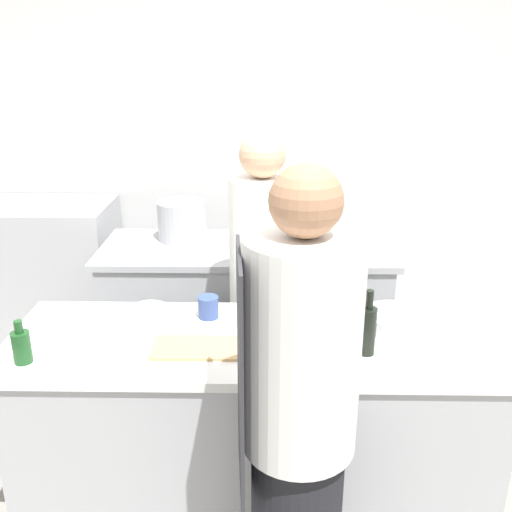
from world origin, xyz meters
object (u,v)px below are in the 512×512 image
(chef_at_stove, at_px, (263,292))
(bowl_mixing_large, at_px, (149,313))
(bottle_olive_oil, at_px, (367,329))
(bowl_prep_small, at_px, (394,320))
(oven_range, at_px, (54,271))
(stockpot, at_px, (182,220))
(chef_at_prep_near, at_px, (298,425))
(bottle_wine, at_px, (267,293))
(cup, at_px, (208,307))
(bottle_vinegar, at_px, (22,346))
(bottle_cooking_oil, at_px, (305,344))

(chef_at_stove, relative_size, bowl_mixing_large, 9.49)
(bottle_olive_oil, bearing_deg, bowl_prep_small, 55.17)
(oven_range, xyz_separation_m, stockpot, (1.05, -0.42, 0.52))
(chef_at_prep_near, bearing_deg, bottle_wine, 2.69)
(bowl_mixing_large, relative_size, stockpot, 0.57)
(chef_at_stove, relative_size, bottle_olive_oil, 6.07)
(stockpot, bearing_deg, cup, -76.39)
(bottle_olive_oil, distance_m, stockpot, 1.74)
(bottle_vinegar, relative_size, bottle_wine, 0.76)
(bowl_prep_small, bearing_deg, bottle_olive_oil, -124.83)
(chef_at_stove, distance_m, bottle_cooking_oil, 0.83)
(bottle_cooking_oil, bearing_deg, bottle_olive_oil, 20.39)
(bowl_mixing_large, bearing_deg, bowl_prep_small, -3.66)
(chef_at_stove, bearing_deg, bowl_prep_small, 51.76)
(oven_range, distance_m, chef_at_prep_near, 2.92)
(bottle_olive_oil, xyz_separation_m, bottle_vinegar, (-1.38, -0.09, -0.04))
(bowl_mixing_large, bearing_deg, bottle_cooking_oil, -29.71)
(bottle_olive_oil, bearing_deg, cup, 154.83)
(oven_range, distance_m, cup, 2.09)
(bottle_vinegar, bearing_deg, chef_at_prep_near, -18.95)
(bottle_vinegar, relative_size, bottle_cooking_oil, 0.77)
(bottle_olive_oil, xyz_separation_m, cup, (-0.68, 0.32, -0.06))
(oven_range, relative_size, bowl_prep_small, 3.70)
(stockpot, bearing_deg, bowl_mixing_large, -89.95)
(chef_at_prep_near, relative_size, bottle_cooking_oil, 7.52)
(chef_at_prep_near, relative_size, bottle_olive_oil, 6.33)
(bottle_wine, height_order, cup, bottle_wine)
(chef_at_prep_near, bearing_deg, bottle_vinegar, 66.90)
(chef_at_stove, distance_m, bottle_wine, 0.35)
(bottle_cooking_oil, relative_size, stockpot, 0.75)
(chef_at_stove, distance_m, bottle_olive_oil, 0.84)
(oven_range, bearing_deg, bowl_mixing_large, -56.27)
(oven_range, bearing_deg, chef_at_stove, -36.52)
(bottle_cooking_oil, xyz_separation_m, stockpot, (-0.70, 1.55, 0.03))
(bottle_cooking_oil, distance_m, stockpot, 1.70)
(chef_at_prep_near, distance_m, bottle_vinegar, 1.14)
(bottle_vinegar, bearing_deg, bottle_cooking_oil, -0.09)
(chef_at_stove, bearing_deg, stockpot, -144.12)
(bowl_mixing_large, xyz_separation_m, cup, (0.27, 0.02, 0.02))
(bottle_cooking_oil, height_order, cup, bottle_cooking_oil)
(chef_at_prep_near, xyz_separation_m, bottle_cooking_oil, (0.05, 0.37, 0.11))
(stockpot, bearing_deg, chef_at_prep_near, -71.26)
(bottle_olive_oil, relative_size, bowl_mixing_large, 1.56)
(bowl_prep_small, bearing_deg, bottle_wine, 164.71)
(bottle_olive_oil, height_order, bottle_wine, bottle_olive_oil)
(chef_at_prep_near, height_order, bottle_wine, chef_at_prep_near)
(bottle_olive_oil, height_order, bottle_vinegar, bottle_olive_oil)
(cup, bearing_deg, bottle_olive_oil, -25.17)
(bottle_olive_oil, distance_m, bowl_prep_small, 0.29)
(chef_at_stove, distance_m, stockpot, 0.93)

